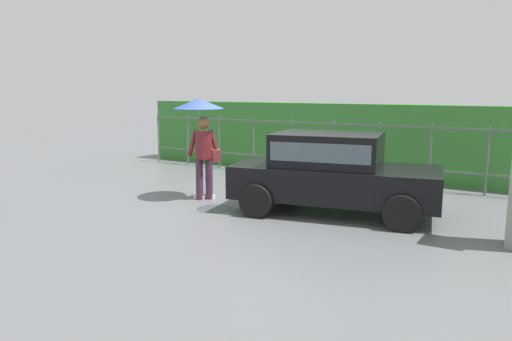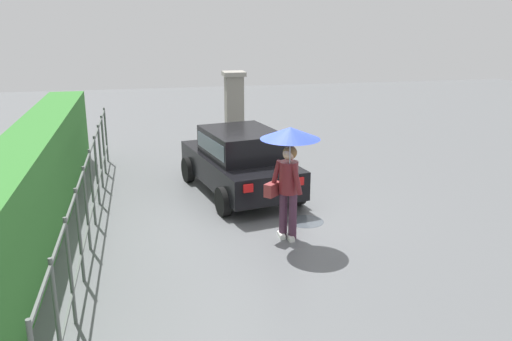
# 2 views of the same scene
# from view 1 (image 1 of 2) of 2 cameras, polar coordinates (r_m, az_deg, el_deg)

# --- Properties ---
(ground_plane) EXTENTS (40.00, 40.00, 0.00)m
(ground_plane) POSITION_cam_1_polar(r_m,az_deg,el_deg) (9.67, 1.29, -3.92)
(ground_plane) COLOR slate
(car) EXTENTS (3.96, 2.43, 1.48)m
(car) POSITION_cam_1_polar(r_m,az_deg,el_deg) (8.93, 9.06, 0.10)
(car) COLOR black
(car) RESTS_ON ground
(pedestrian) EXTENTS (1.04, 1.04, 2.09)m
(pedestrian) POSITION_cam_1_polar(r_m,az_deg,el_deg) (9.92, -6.55, 5.57)
(pedestrian) COLOR #47283D
(pedestrian) RESTS_ON ground
(fence_section) EXTENTS (10.70, 0.05, 1.50)m
(fence_section) POSITION_cam_1_polar(r_m,az_deg,el_deg) (12.49, 6.64, 2.94)
(fence_section) COLOR #59605B
(fence_section) RESTS_ON ground
(hedge_row) EXTENTS (11.65, 0.90, 1.90)m
(hedge_row) POSITION_cam_1_polar(r_m,az_deg,el_deg) (13.36, 8.44, 3.87)
(hedge_row) COLOR #387F33
(hedge_row) RESTS_ON ground
(puddle_near) EXTENTS (0.71, 0.71, 0.00)m
(puddle_near) POSITION_cam_1_polar(r_m,az_deg,el_deg) (9.25, -4.90, -4.56)
(puddle_near) COLOR #4C545B
(puddle_near) RESTS_ON ground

